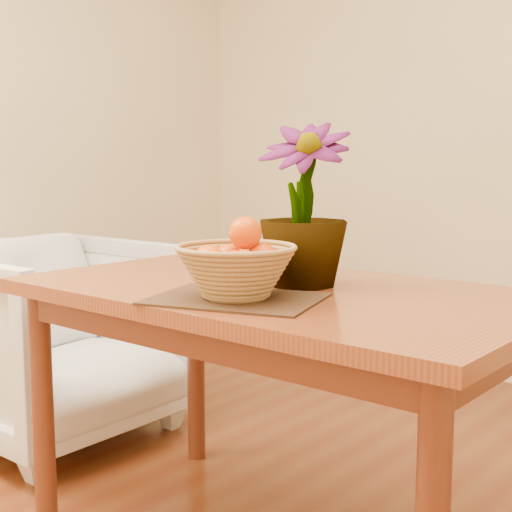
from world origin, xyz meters
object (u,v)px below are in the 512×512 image
Objects in this scene: table at (275,319)px; armchair at (57,329)px; wicker_basket at (236,273)px; potted_plant at (303,204)px.

table is 1.64× the size of armchair.
table is 0.26m from wicker_basket.
table is 0.31m from potted_plant.
wicker_basket is at bearing -112.89° from potted_plant.
wicker_basket reaches higher than table.
table is at bearing 102.09° from wicker_basket.
potted_plant is at bearing 51.06° from table.
wicker_basket reaches higher than armchair.
potted_plant reaches higher than wicker_basket.
armchair is (-1.25, 0.35, -0.39)m from wicker_basket.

